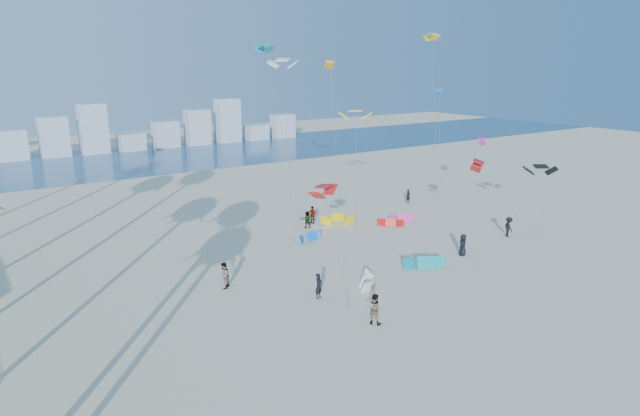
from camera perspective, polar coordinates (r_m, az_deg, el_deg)
ground at (r=29.05m, az=13.54°, el=-16.32°), size 220.00×220.00×0.00m
ocean at (r=91.48m, az=-21.88°, el=4.43°), size 220.00×220.00×0.00m
kitesurfer_near at (r=35.81m, az=-0.13°, el=-8.15°), size 0.74×0.65×1.71m
kitesurfer_mid at (r=32.61m, az=5.68°, el=-10.46°), size 1.10×1.15×1.88m
kitesurfers_far at (r=47.10m, az=5.82°, el=-2.50°), size 27.58×15.73×1.84m
grounded_kites at (r=46.19m, az=5.30°, el=-3.35°), size 15.71×15.99×1.04m
flying_kites at (r=51.78m, az=6.73°, el=11.29°), size 30.21×27.07×18.49m
distant_skyline at (r=100.54m, az=-24.00°, el=6.85°), size 85.00×3.00×8.40m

